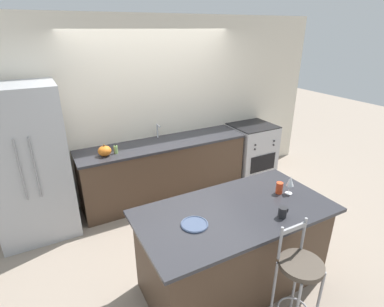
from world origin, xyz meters
The scene contains 14 objects.
ground_plane centered at (0.00, 0.00, 0.00)m, with size 18.00×18.00×0.00m, color gray.
wall_back centered at (0.00, 0.70, 1.35)m, with size 6.00×0.07×2.70m.
back_counter centered at (0.00, 0.38, 0.46)m, with size 2.58×0.68×0.92m.
sink_faucet centered at (0.00, 0.58, 1.06)m, with size 0.02×0.13×0.22m.
kitchen_island centered at (-0.10, -1.62, 0.46)m, with size 1.91×0.99×0.91m.
refrigerator centered at (-1.81, 0.31, 0.97)m, with size 0.90×0.77×1.94m.
oven_range centered at (1.68, 0.34, 0.47)m, with size 0.73×0.69×0.94m.
bar_stool_near centered at (0.06, -2.31, 0.61)m, with size 0.36×0.36×1.07m.
dinner_plate centered at (-0.57, -1.64, 0.92)m, with size 0.25×0.25×0.02m.
wine_glass centered at (0.57, -1.63, 1.05)m, with size 0.08×0.08×0.20m.
coffee_mug centered at (0.21, -1.91, 0.96)m, with size 0.11×0.08×0.10m.
tumbler_cup centered at (0.48, -1.58, 0.97)m, with size 0.07×0.07×0.12m.
pumpkin_decoration centered at (-0.90, 0.26, 0.99)m, with size 0.18×0.18×0.16m.
soap_bottle centered at (-0.74, 0.27, 0.98)m, with size 0.05×0.05×0.13m.
Camera 1 is at (-1.62, -3.56, 2.51)m, focal length 28.00 mm.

